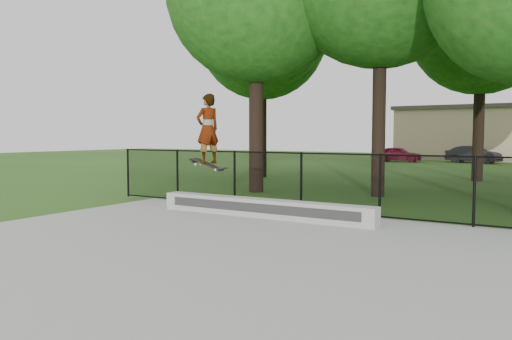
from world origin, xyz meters
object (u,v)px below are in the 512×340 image
(car_b, at_px, (473,155))
(skater_airborne, at_px, (208,130))
(car_a, at_px, (398,154))
(grind_ledge, at_px, (262,208))

(car_b, distance_m, skater_airborne, 28.64)
(car_a, xyz_separation_m, skater_airborne, (2.89, -27.35, 1.53))
(car_a, distance_m, car_b, 5.14)
(car_b, bearing_deg, skater_airborne, -167.15)
(grind_ledge, xyz_separation_m, skater_airborne, (-1.39, -0.24, 1.83))
(grind_ledge, relative_size, car_b, 1.66)
(grind_ledge, height_order, skater_airborne, skater_airborne)
(skater_airborne, bearing_deg, grind_ledge, 9.79)
(car_a, bearing_deg, car_b, -77.87)
(grind_ledge, xyz_separation_m, car_b, (0.72, 28.29, 0.33))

